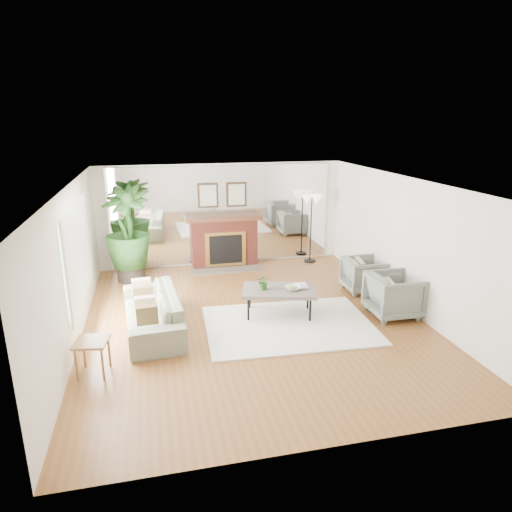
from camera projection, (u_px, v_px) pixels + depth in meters
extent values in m
plane|color=brown|center=(254.00, 319.00, 8.37)|extent=(7.00, 7.00, 0.00)
cube|color=white|center=(73.00, 266.00, 7.36)|extent=(0.02, 7.00, 2.50)
cube|color=white|center=(407.00, 244.00, 8.65)|extent=(0.02, 7.00, 2.50)
cube|color=white|center=(222.00, 215.00, 11.26)|extent=(6.00, 0.02, 2.50)
cube|color=silver|center=(223.00, 215.00, 11.24)|extent=(5.40, 0.04, 2.40)
cube|color=#B2E09E|center=(78.00, 253.00, 7.71)|extent=(0.04, 2.40, 1.50)
cube|color=maroon|center=(224.00, 242.00, 11.25)|extent=(1.60, 0.40, 1.20)
cube|color=gold|center=(226.00, 249.00, 11.09)|extent=(1.00, 0.04, 0.85)
cube|color=black|center=(226.00, 249.00, 11.07)|extent=(0.80, 0.04, 0.70)
cube|color=#5C5149|center=(227.00, 269.00, 11.09)|extent=(1.70, 0.55, 0.03)
cube|color=#4E2C19|center=(224.00, 218.00, 11.05)|extent=(1.85, 0.46, 0.10)
cube|color=black|center=(208.00, 195.00, 10.98)|extent=(0.50, 0.04, 0.60)
cube|color=black|center=(237.00, 194.00, 11.13)|extent=(0.50, 0.04, 0.60)
cube|color=white|center=(289.00, 325.00, 8.11)|extent=(3.02, 2.22, 0.03)
cube|color=#5C5149|center=(279.00, 291.00, 8.39)|extent=(1.49, 1.09, 0.07)
cylinder|color=black|center=(248.00, 310.00, 8.22)|extent=(0.04, 0.04, 0.47)
cylinder|color=black|center=(310.00, 310.00, 8.19)|extent=(0.04, 0.04, 0.47)
cylinder|color=black|center=(250.00, 298.00, 8.75)|extent=(0.04, 0.04, 0.47)
cylinder|color=black|center=(308.00, 299.00, 8.72)|extent=(0.04, 0.04, 0.47)
imported|color=slate|center=(152.00, 311.00, 7.91)|extent=(1.06, 2.33, 0.66)
imported|color=slate|center=(364.00, 275.00, 9.67)|extent=(0.80, 0.78, 0.72)
imported|color=slate|center=(394.00, 295.00, 8.44)|extent=(0.90, 0.87, 0.81)
cube|color=olive|center=(91.00, 342.00, 6.47)|extent=(0.53, 0.53, 0.04)
cylinder|color=olive|center=(76.00, 365.00, 6.36)|extent=(0.04, 0.04, 0.49)
cylinder|color=olive|center=(103.00, 364.00, 6.38)|extent=(0.04, 0.04, 0.49)
cylinder|color=olive|center=(84.00, 352.00, 6.71)|extent=(0.04, 0.04, 0.49)
cylinder|color=olive|center=(109.00, 351.00, 6.73)|extent=(0.04, 0.04, 0.49)
cylinder|color=black|center=(131.00, 271.00, 10.35)|extent=(0.62, 0.62, 0.44)
imported|color=#2B5820|center=(127.00, 228.00, 10.06)|extent=(1.26, 1.26, 1.83)
cylinder|color=black|center=(310.00, 261.00, 11.72)|extent=(0.29, 0.29, 0.04)
cylinder|color=black|center=(311.00, 230.00, 11.48)|extent=(0.03, 0.03, 1.66)
cone|color=#F0EACC|center=(307.00, 200.00, 11.23)|extent=(0.31, 0.31, 0.23)
cone|color=#F0EACC|center=(317.00, 199.00, 11.28)|extent=(0.31, 0.31, 0.23)
imported|color=#2B5820|center=(264.00, 282.00, 8.32)|extent=(0.31, 0.28, 0.29)
imported|color=olive|center=(293.00, 288.00, 8.32)|extent=(0.29, 0.29, 0.07)
imported|color=olive|center=(295.00, 286.00, 8.49)|extent=(0.26, 0.33, 0.02)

